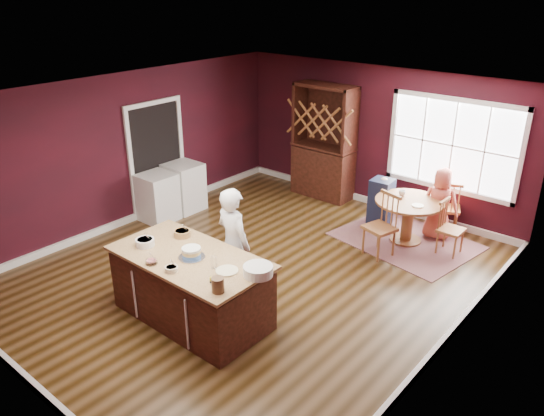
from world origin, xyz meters
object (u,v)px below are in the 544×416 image
Objects in this scene: chair_north at (448,206)px; baker at (234,244)px; chair_south at (380,225)px; seated_woman at (440,204)px; chair_east at (452,228)px; washer at (158,197)px; kitchen_island at (192,288)px; hutch at (324,142)px; dryer at (184,187)px; high_chair at (381,201)px; dining_table at (408,212)px; layer_cake at (191,253)px; toddler at (381,181)px.

baker is at bearing 46.66° from chair_north.
seated_woman is (0.46, 1.22, 0.10)m from chair_south.
chair_east is 1.17m from chair_south.
chair_south is 1.19× the size of washer.
baker is at bearing -18.60° from washer.
hutch is (-1.18, 4.64, 0.70)m from kitchen_island.
chair_north is 1.07× the size of dryer.
chair_south is 1.16× the size of high_chair.
kitchen_island and dryer have the same top height.
kitchen_island is at bearing 92.52° from baker.
dryer reaches higher than dining_table.
hutch reaches higher than washer.
washer is at bearing 149.18° from layer_cake.
layer_cake is 4.81m from hutch.
washer is (-3.82, -1.40, -0.08)m from chair_south.
hutch is at bearing 164.12° from toddler.
layer_cake is at bearing -30.82° from washer.
hutch reaches higher than layer_cake.
dining_table is 1.24× the size of dryer.
high_chair is (0.45, 4.14, 0.02)m from kitchen_island.
chair_north is 4.87m from dryer.
toddler reaches higher than washer.
baker reaches higher than seated_woman.
seated_woman is 1.04m from high_chair.
kitchen_island is 4.32m from chair_east.
seated_woman is at bearing -6.91° from hutch.
chair_south is at bearing 71.94° from kitchen_island.
high_chair is at bearing 80.03° from chair_east.
high_chair is at bearing -16.97° from hutch.
dryer is at bearing -149.78° from toddler.
dining_table is 1.23× the size of chair_east.
hutch is (-1.23, 4.65, 0.15)m from layer_cake.
chair_east is (0.74, 0.05, -0.07)m from dining_table.
baker is 0.76m from layer_cake.
chair_north is (1.44, 4.64, -0.50)m from layer_cake.
layer_cake is at bearing 60.72° from seated_woman.
baker is at bearing 150.20° from chair_east.
chair_north is 0.35m from seated_woman.
hutch is 2.57× the size of washer.
seated_woman is 0.55× the size of hutch.
layer_cake reaches higher than dining_table.
kitchen_island is 2.32× the size of high_chair.
dryer is at bearing -155.30° from high_chair.
dining_table is 1.15× the size of chair_north.
chair_south is (0.94, 2.37, -0.29)m from baker.
kitchen_island is 2.15× the size of chair_north.
hutch is at bearing 161.03° from dining_table.
chair_north is 0.43× the size of hutch.
kitchen_island is 3.26m from chair_south.
seated_woman reaches higher than kitchen_island.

